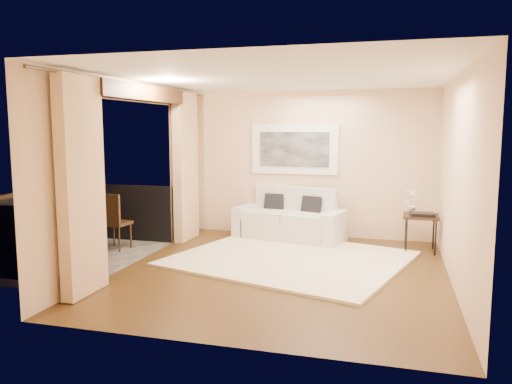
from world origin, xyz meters
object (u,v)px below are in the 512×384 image
(orchid, at_px, (412,200))
(ice_bucket, at_px, (71,201))
(balcony_chair_near, at_px, (44,229))
(sofa, at_px, (291,221))
(bistro_table, at_px, (72,214))
(balcony_chair_far, at_px, (112,218))
(side_table, at_px, (421,218))

(orchid, distance_m, ice_bucket, 5.71)
(orchid, xyz_separation_m, balcony_chair_near, (-5.27, -2.45, -0.30))
(sofa, bearing_deg, ice_bucket, -143.09)
(bistro_table, height_order, balcony_chair_far, balcony_chair_far)
(side_table, xyz_separation_m, orchid, (-0.15, 0.15, 0.28))
(side_table, height_order, bistro_table, bistro_table)
(side_table, xyz_separation_m, balcony_chair_far, (-4.89, -1.29, 0.00))
(balcony_chair_far, xyz_separation_m, balcony_chair_near, (-0.52, -1.01, -0.02))
(sofa, distance_m, bistro_table, 3.76)
(bistro_table, xyz_separation_m, balcony_chair_far, (0.66, 0.14, -0.05))
(orchid, distance_m, balcony_chair_near, 5.82)
(side_table, bearing_deg, balcony_chair_far, -165.20)
(balcony_chair_far, xyz_separation_m, ice_bucket, (-0.79, 0.01, 0.24))
(sofa, relative_size, side_table, 3.42)
(sofa, xyz_separation_m, ice_bucket, (-3.45, -1.60, 0.46))
(side_table, height_order, orchid, orchid)
(side_table, distance_m, orchid, 0.35)
(orchid, distance_m, balcony_chair_far, 4.97)
(sofa, bearing_deg, orchid, 7.14)
(ice_bucket, bearing_deg, bistro_table, -48.88)
(bistro_table, bearing_deg, sofa, 27.83)
(side_table, relative_size, balcony_chair_far, 0.64)
(side_table, relative_size, ice_bucket, 3.03)
(sofa, height_order, side_table, sofa)
(side_table, bearing_deg, ice_bucket, -167.31)
(side_table, distance_m, balcony_chair_far, 5.06)
(balcony_chair_far, relative_size, ice_bucket, 4.77)
(sofa, xyz_separation_m, balcony_chair_far, (-2.66, -1.62, 0.22))
(balcony_chair_far, bearing_deg, orchid, -159.44)
(balcony_chair_near, bearing_deg, ice_bucket, 121.95)
(orchid, relative_size, balcony_chair_far, 0.47)
(side_table, bearing_deg, orchid, 134.68)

